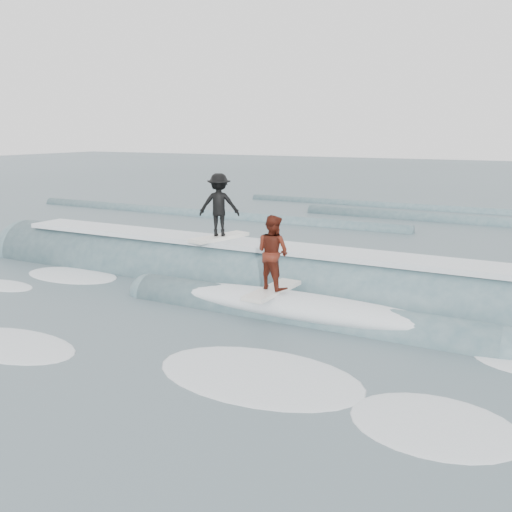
% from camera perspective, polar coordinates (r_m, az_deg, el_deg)
% --- Properties ---
extents(ground, '(160.00, 160.00, 0.00)m').
position_cam_1_polar(ground, '(13.59, -4.78, -6.47)').
color(ground, '#374E51').
rests_on(ground, ground).
extents(breaking_wave, '(22.33, 3.95, 2.34)m').
position_cam_1_polar(breaking_wave, '(16.03, 1.95, -3.31)').
color(breaking_wave, '#3B5964').
rests_on(breaking_wave, ground).
extents(surfer_black, '(1.36, 2.07, 1.94)m').
position_cam_1_polar(surfer_black, '(16.80, -3.71, 4.91)').
color(surfer_black, silver).
rests_on(surfer_black, ground).
extents(surfer_red, '(1.03, 2.03, 1.90)m').
position_cam_1_polar(surfer_red, '(13.67, 1.69, 0.03)').
color(surfer_red, silver).
rests_on(surfer_red, ground).
extents(whitewater, '(16.16, 6.86, 0.10)m').
position_cam_1_polar(whitewater, '(12.35, -5.81, -8.47)').
color(whitewater, white).
rests_on(whitewater, ground).
extents(far_swells, '(37.49, 8.65, 0.80)m').
position_cam_1_polar(far_swells, '(29.70, 13.32, 3.64)').
color(far_swells, '#3B5964').
rests_on(far_swells, ground).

